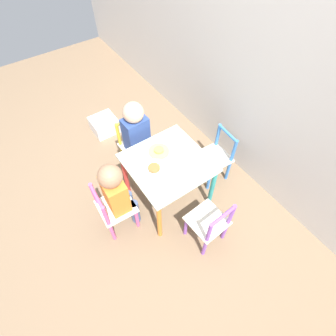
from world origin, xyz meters
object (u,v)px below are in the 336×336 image
chair_blue (215,157)px  chair_purple (209,224)px  child_left (137,133)px  plate_left (159,151)px  kids_table (168,168)px  plate_front (154,169)px  storage_bin (104,125)px  child_front (117,192)px  chair_pink (114,209)px  chair_yellow (136,146)px

chair_blue → chair_purple: bearing=-41.2°
chair_blue → chair_purple: (0.45, -0.45, 0.00)m
child_left → plate_left: size_ratio=4.65×
kids_table → plate_front: size_ratio=2.98×
chair_purple → plate_front: 0.57m
kids_table → plate_front: 0.15m
plate_left → storage_bin: bearing=-175.1°
child_front → plate_front: 0.31m
chair_pink → chair_purple: (0.51, 0.52, 0.00)m
chair_purple → storage_bin: bearing=-89.6°
child_left → storage_bin: 0.75m
storage_bin → plate_left: bearing=4.9°
storage_bin → chair_blue: bearing=27.1°
plate_left → plate_front: bearing=-45.0°
child_left → plate_front: child_left is taller
chair_yellow → child_left: child_left is taller
chair_purple → storage_bin: chair_purple is taller
chair_purple → kids_table: bearing=-90.0°
chair_yellow → chair_purple: (0.97, 0.05, 0.00)m
kids_table → chair_pink: 0.51m
chair_yellow → chair_pink: bearing=-137.8°
kids_table → chair_blue: 0.51m
chair_blue → plate_front: size_ratio=2.63×
kids_table → chair_yellow: bearing=-177.4°
chair_yellow → chair_purple: same height
chair_yellow → chair_pink: 0.65m
plate_left → plate_front: (0.12, -0.12, 0.00)m
chair_purple → child_front: (-0.51, -0.45, 0.18)m
plate_left → chair_pink: bearing=-78.6°
chair_yellow → plate_left: bearing=-89.1°
kids_table → chair_purple: 0.51m
chair_pink → child_left: child_left is taller
plate_left → child_left: bearing=-176.3°
kids_table → plate_left: 0.15m
chair_blue → child_front: child_front is taller
chair_yellow → chair_purple: size_ratio=1.00×
kids_table → chair_yellow: chair_yellow is taller
chair_pink → child_left: size_ratio=0.68×
chair_yellow → storage_bin: chair_yellow is taller
plate_front → storage_bin: size_ratio=0.77×
kids_table → chair_purple: bearing=3.7°
child_front → storage_bin: size_ratio=2.85×
chair_yellow → kids_table: bearing=-90.0°
plate_front → storage_bin: plate_front is taller
chair_purple → child_front: size_ratio=0.71×
child_left → plate_front: bearing=-106.3°
chair_pink → chair_purple: size_ratio=1.00×
child_left → storage_bin: child_left is taller
chair_yellow → chair_purple: 0.97m
chair_pink → chair_yellow: bearing=-42.2°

